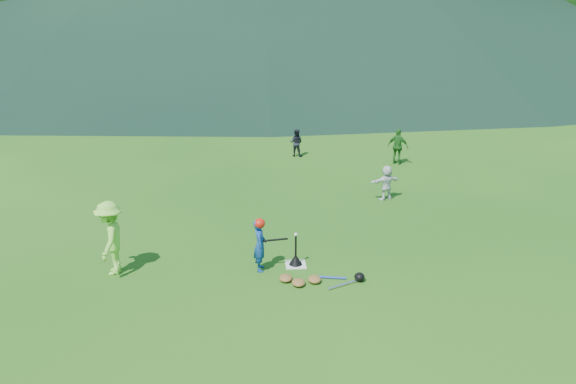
% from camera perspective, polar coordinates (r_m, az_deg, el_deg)
% --- Properties ---
extents(ground, '(120.00, 120.00, 0.00)m').
position_cam_1_polar(ground, '(12.67, 0.78, -7.43)').
color(ground, '#184F12').
rests_on(ground, ground).
extents(home_plate, '(0.45, 0.45, 0.02)m').
position_cam_1_polar(home_plate, '(12.67, 0.78, -7.38)').
color(home_plate, silver).
rests_on(home_plate, ground).
extents(baseball, '(0.08, 0.08, 0.08)m').
position_cam_1_polar(baseball, '(12.37, 0.80, -4.34)').
color(baseball, white).
rests_on(baseball, batting_tee).
extents(batter_child, '(0.29, 0.44, 1.17)m').
position_cam_1_polar(batter_child, '(12.23, -2.87, -5.41)').
color(batter_child, navy).
rests_on(batter_child, ground).
extents(adult_coach, '(0.61, 1.05, 1.63)m').
position_cam_1_polar(adult_coach, '(12.58, -17.59, -4.48)').
color(adult_coach, '#8ADD41').
rests_on(adult_coach, ground).
extents(fielder_b, '(0.62, 0.56, 1.06)m').
position_cam_1_polar(fielder_b, '(21.65, 0.84, 5.03)').
color(fielder_b, black).
rests_on(fielder_b, ground).
extents(fielder_c, '(0.82, 0.69, 1.32)m').
position_cam_1_polar(fielder_c, '(20.89, 11.11, 4.56)').
color(fielder_c, '#21641E').
rests_on(fielder_c, ground).
extents(fielder_d, '(1.02, 0.62, 1.05)m').
position_cam_1_polar(fielder_d, '(16.95, 9.97, 0.95)').
color(fielder_d, silver).
rests_on(fielder_d, ground).
extents(batting_tee, '(0.30, 0.30, 0.68)m').
position_cam_1_polar(batting_tee, '(12.62, 0.79, -6.90)').
color(batting_tee, black).
rests_on(batting_tee, home_plate).
extents(batter_gear, '(0.73, 0.26, 0.54)m').
position_cam_1_polar(batter_gear, '(12.05, -2.79, -3.33)').
color(batter_gear, red).
rests_on(batter_gear, ground).
extents(equipment_pile, '(1.80, 0.68, 0.19)m').
position_cam_1_polar(equipment_pile, '(11.91, 2.73, -8.87)').
color(equipment_pile, olive).
rests_on(equipment_pile, ground).
extents(outfield_fence, '(70.07, 0.08, 1.33)m').
position_cam_1_polar(outfield_fence, '(39.68, -2.59, 11.33)').
color(outfield_fence, gray).
rests_on(outfield_fence, ground).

